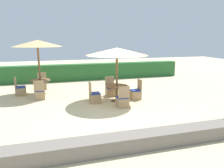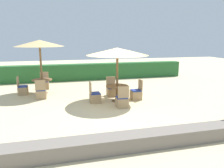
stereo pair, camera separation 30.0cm
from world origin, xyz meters
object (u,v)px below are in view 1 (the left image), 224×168
Objects in this scene: parasol_center at (117,52)px; patio_chair_center_east at (136,94)px; patio_chair_center_west at (95,97)px; patio_chair_back_left_west at (20,90)px; patio_chair_center_south at (122,101)px; patio_chair_back_left_south at (40,94)px; patio_chair_back_left_north at (42,85)px; round_table_center at (117,89)px; parasol_back_left at (37,44)px; patio_chair_center_north at (111,91)px; round_table_back_left at (40,83)px.

parasol_center is 2.92× the size of patio_chair_center_east.
patio_chair_back_left_west is (-3.29, 2.25, 0.00)m from patio_chair_center_west.
parasol_center reaches higher than patio_chair_back_left_west.
patio_chair_back_left_south is at bearing 146.45° from patio_chair_center_south.
patio_chair_back_left_north and patio_chair_back_left_west have the same top height.
patio_chair_center_west is (-1.02, 0.02, -0.29)m from round_table_center.
patio_chair_back_left_south is 1.00× the size of patio_chair_back_left_west.
patio_chair_back_left_north is 1.00× the size of patio_chair_back_left_west.
parasol_back_left is (-3.34, 2.29, 0.31)m from parasol_center.
round_table_center is 1.09× the size of patio_chair_back_left_south.
patio_chair_back_left_north is at bearing -36.10° from patio_chair_center_north.
patio_chair_center_north and patio_chair_back_left_south have the same top height.
patio_chair_center_east is at bearing -27.51° from parasol_back_left.
patio_chair_center_north is at bearing 143.90° from patio_chair_back_left_north.
patio_chair_center_west is 4.01m from patio_chair_back_left_north.
patio_chair_center_north is 4.49m from patio_chair_back_left_west.
patio_chair_center_east is 1.00× the size of patio_chair_back_left_south.
round_table_back_left is at bearing 90.86° from patio_chair_back_left_west.
patio_chair_center_south is at bearing -33.55° from patio_chair_back_left_south.
patio_chair_center_west reaches higher than round_table_back_left.
patio_chair_center_south reaches higher than round_table_back_left.
patio_chair_back_left_south is at bearing -90.37° from parasol_back_left.
round_table_center is at bearing -34.44° from round_table_back_left.
patio_chair_back_left_north is (-3.29, 3.33, -0.29)m from round_table_center.
patio_chair_center_north is (1.00, 0.92, 0.00)m from patio_chair_center_west.
patio_chair_center_east and patio_chair_back_left_south have the same top height.
patio_chair_center_north is at bearing -22.13° from round_table_back_left.
patio_chair_center_east reaches higher than round_table_back_left.
round_table_center is at bearing -20.82° from patio_chair_back_left_south.
parasol_back_left is at bearing 62.49° from patio_chair_center_east.
patio_chair_center_east is 0.34× the size of parasol_back_left.
patio_chair_center_south is 5.13m from parasol_back_left.
round_table_back_left is at bearing 145.56° from round_table_center.
patio_chair_back_left_west is at bearing -17.34° from patio_chair_center_north.
patio_chair_center_south is 4.61m from round_table_back_left.
patio_chair_center_east is 1.00× the size of patio_chair_center_west.
round_table_center is at bearing -34.44° from parasol_back_left.
round_table_center is 1.09× the size of patio_chair_back_left_north.
parasol_center is at bearing 134.68° from patio_chair_back_left_north.
patio_chair_back_left_south is (-0.01, -1.02, -0.30)m from round_table_back_left.
patio_chair_center_west and patio_chair_center_north have the same top height.
parasol_center is 2.92× the size of patio_chair_center_north.
patio_chair_center_east is 5.70m from patio_chair_back_left_west.
patio_chair_back_left_west is (-4.30, 2.28, -0.29)m from round_table_center.
parasol_back_left reaches higher than patio_chair_back_left_west.
patio_chair_back_left_west is (-4.26, 3.20, 0.00)m from patio_chair_center_south.
parasol_center reaches higher than patio_chair_center_south.
patio_chair_center_east is at bearing -15.79° from patio_chair_back_left_south.
patio_chair_back_left_west is (-4.29, 1.34, 0.00)m from patio_chair_center_north.
patio_chair_center_east and patio_chair_back_left_north have the same top height.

